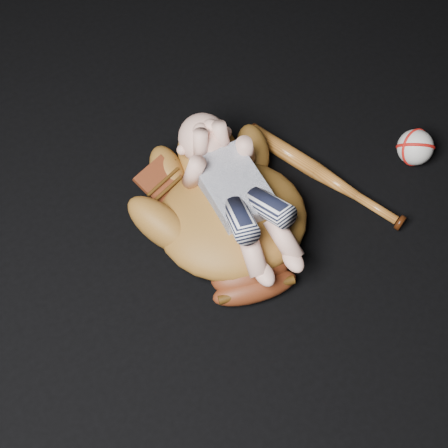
% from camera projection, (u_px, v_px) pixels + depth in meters
% --- Properties ---
extents(baseball_glove, '(0.50, 0.54, 0.14)m').
position_uv_depth(baseball_glove, '(232.00, 215.00, 1.41)').
color(baseball_glove, brown).
rests_on(baseball_glove, ground).
extents(newborn_baby, '(0.23, 0.42, 0.16)m').
position_uv_depth(newborn_baby, '(241.00, 194.00, 1.37)').
color(newborn_baby, '#E2A692').
rests_on(newborn_baby, baseball_glove).
extents(baseball_bat, '(0.16, 0.40, 0.04)m').
position_uv_depth(baseball_bat, '(325.00, 176.00, 1.53)').
color(baseball_bat, '#9B561E').
rests_on(baseball_bat, ground).
extents(baseball, '(0.10, 0.10, 0.08)m').
position_uv_depth(baseball, '(415.00, 147.00, 1.54)').
color(baseball, silver).
rests_on(baseball, ground).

